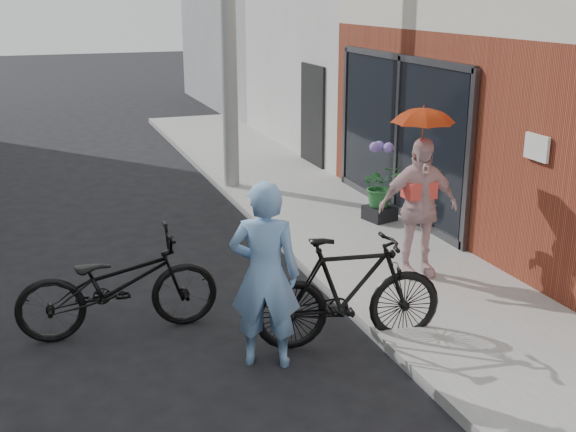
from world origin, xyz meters
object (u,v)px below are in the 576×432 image
officer (265,275)px  kimono_woman (418,208)px  bike_left (118,284)px  bike_right (349,291)px  planter (380,213)px

officer → kimono_woman: officer is taller
bike_left → bike_right: 2.45m
bike_right → kimono_woman: (1.49, 1.24, 0.40)m
officer → planter: bearing=-107.2°
bike_right → planter: bearing=-23.2°
bike_left → planter: size_ratio=5.14×
bike_right → kimono_woman: bearing=-42.0°
planter → bike_left: bearing=-151.3°
officer → bike_right: 1.00m
bike_left → kimono_woman: size_ratio=1.21×
officer → planter: 4.72m
bike_right → planter: size_ratio=4.80×
officer → bike_left: (-1.26, 1.18, -0.38)m
bike_left → planter: bearing=-59.5°
kimono_woman → planter: 2.42m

